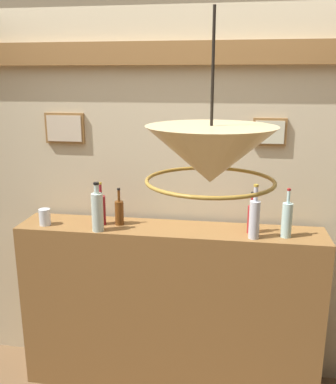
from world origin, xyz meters
TOP-DOWN VIEW (x-y plane):
  - panelled_rear_partition at (-0.00, 1.10)m, footprint 3.35×0.15m
  - bar_shelf_unit at (0.00, 0.85)m, footprint 1.96×0.33m
  - liquor_bottle_amaro at (0.52, 0.76)m, footprint 0.06×0.06m
  - liquor_bottle_mezcal at (0.72, 0.81)m, footprint 0.06×0.06m
  - liquor_bottle_rum at (-0.43, 0.74)m, footprint 0.07×0.07m
  - liquor_bottle_bourbon at (0.51, 0.85)m, footprint 0.05×0.05m
  - liquor_bottle_rye at (-0.44, 0.85)m, footprint 0.06×0.06m
  - liquor_bottle_vermouth at (-0.33, 0.87)m, footprint 0.06×0.06m
  - glass_tumbler_rocks at (-0.80, 0.79)m, footprint 0.07×0.07m
  - pendant_lamp at (0.30, 0.01)m, footprint 0.53×0.53m

SIDE VIEW (x-z plane):
  - bar_shelf_unit at x=0.00m, z-range 0.00..1.15m
  - glass_tumbler_rocks at x=-0.80m, z-range 1.15..1.25m
  - liquor_bottle_vermouth at x=-0.33m, z-range 1.11..1.35m
  - liquor_bottle_bourbon at x=0.51m, z-range 1.11..1.37m
  - liquor_bottle_rye at x=-0.44m, z-range 1.11..1.39m
  - liquor_bottle_mezcal at x=0.72m, z-range 1.11..1.41m
  - liquor_bottle_amaro at x=0.52m, z-range 1.11..1.44m
  - liquor_bottle_rum at x=-0.43m, z-range 1.12..1.43m
  - panelled_rear_partition at x=0.00m, z-range 0.06..2.65m
  - pendant_lamp at x=0.30m, z-range 1.43..2.10m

